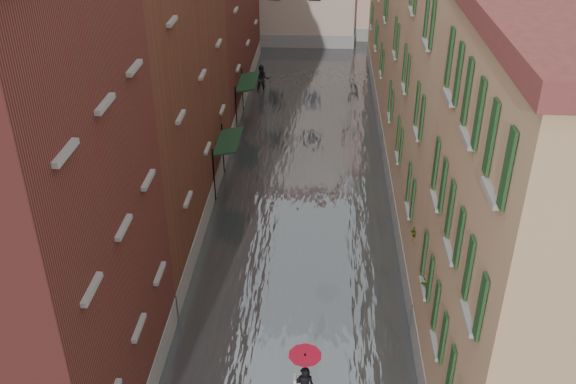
# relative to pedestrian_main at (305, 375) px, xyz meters

# --- Properties ---
(ground) EXTENTS (120.00, 120.00, 0.00)m
(ground) POSITION_rel_pedestrian_main_xyz_m (-0.51, 1.40, -1.27)
(ground) COLOR #5A5A5D
(ground) RESTS_ON ground
(floodwater) EXTENTS (10.00, 60.00, 0.20)m
(floodwater) POSITION_rel_pedestrian_main_xyz_m (-0.51, 14.40, -1.17)
(floodwater) COLOR #4D5356
(floodwater) RESTS_ON ground
(building_left_near) EXTENTS (6.00, 8.00, 13.00)m
(building_left_near) POSITION_rel_pedestrian_main_xyz_m (-7.51, -0.60, 5.23)
(building_left_near) COLOR maroon
(building_left_near) RESTS_ON ground
(building_left_mid) EXTENTS (6.00, 14.00, 12.50)m
(building_left_mid) POSITION_rel_pedestrian_main_xyz_m (-7.51, 10.40, 4.98)
(building_left_mid) COLOR #5A2B1C
(building_left_mid) RESTS_ON ground
(building_right_near) EXTENTS (6.00, 8.00, 11.50)m
(building_right_near) POSITION_rel_pedestrian_main_xyz_m (6.49, -0.60, 4.48)
(building_right_near) COLOR #A87A57
(building_right_near) RESTS_ON ground
(building_right_mid) EXTENTS (6.00, 14.00, 13.00)m
(building_right_mid) POSITION_rel_pedestrian_main_xyz_m (6.49, 10.40, 5.23)
(building_right_mid) COLOR tan
(building_right_mid) RESTS_ON ground
(building_right_far) EXTENTS (6.00, 16.00, 11.50)m
(building_right_far) POSITION_rel_pedestrian_main_xyz_m (6.49, 25.40, 4.48)
(building_right_far) COLOR #A87A57
(building_right_far) RESTS_ON ground
(awning_near) EXTENTS (1.09, 2.80, 2.80)m
(awning_near) POSITION_rel_pedestrian_main_xyz_m (-4.00, 12.92, 1.19)
(awning_near) COLOR #16321C
(awning_near) RESTS_ON ground
(awning_far) EXTENTS (1.09, 3.02, 2.80)m
(awning_far) POSITION_rel_pedestrian_main_xyz_m (-3.99, 20.74, 1.19)
(awning_far) COLOR #16321C
(awning_far) RESTS_ON ground
(window_planters) EXTENTS (0.59, 8.27, 0.84)m
(window_planters) POSITION_rel_pedestrian_main_xyz_m (3.61, 1.23, 2.24)
(window_planters) COLOR brown
(window_planters) RESTS_ON ground
(pedestrian_main) EXTENTS (0.97, 0.97, 2.06)m
(pedestrian_main) POSITION_rel_pedestrian_main_xyz_m (0.00, 0.00, 0.00)
(pedestrian_main) COLOR black
(pedestrian_main) RESTS_ON ground
(pedestrian_far) EXTENTS (0.96, 0.77, 1.86)m
(pedestrian_far) POSITION_rel_pedestrian_main_xyz_m (-3.62, 25.61, -0.34)
(pedestrian_far) COLOR black
(pedestrian_far) RESTS_ON ground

